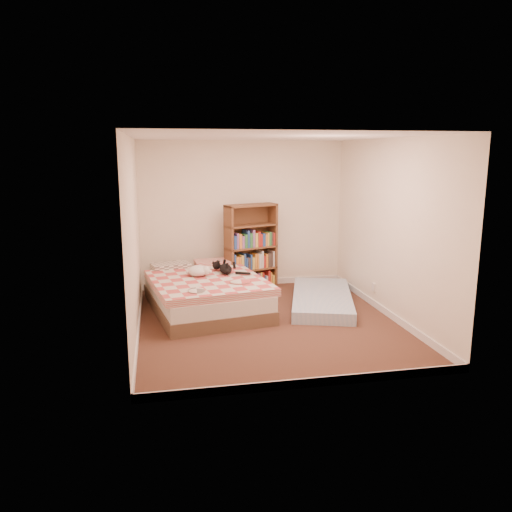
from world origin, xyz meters
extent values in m
cube|color=#4B2C20|center=(0.00, 0.00, 0.00)|extent=(3.50, 4.00, 0.01)
cube|color=white|center=(0.00, 0.00, 2.50)|extent=(3.50, 4.00, 0.01)
cube|color=#F5E7CE|center=(0.00, 2.00, 1.25)|extent=(3.50, 0.01, 2.50)
cube|color=#F5E7CE|center=(0.00, -2.00, 1.25)|extent=(3.50, 0.01, 2.50)
cube|color=#F5E7CE|center=(-1.75, 0.00, 1.25)|extent=(0.01, 4.00, 2.50)
cube|color=#F5E7CE|center=(1.75, 0.00, 1.25)|extent=(0.01, 4.00, 2.50)
cube|color=white|center=(0.00, 1.99, 0.05)|extent=(3.50, 0.02, 0.10)
cube|color=white|center=(0.00, -1.99, 0.05)|extent=(3.50, 0.02, 0.10)
cube|color=white|center=(-1.74, 0.00, 0.05)|extent=(0.02, 4.00, 0.10)
cube|color=white|center=(1.74, 0.00, 0.05)|extent=(0.02, 4.00, 0.10)
cube|color=white|center=(1.74, 0.40, 0.30)|extent=(0.03, 0.09, 0.13)
cube|color=brown|center=(-0.79, 0.74, 0.10)|extent=(1.82, 2.34, 0.19)
cube|color=silver|center=(-0.79, 0.74, 0.30)|extent=(1.78, 2.29, 0.21)
cube|color=#C44A49|center=(-0.79, 0.74, 0.46)|extent=(1.83, 1.98, 0.11)
cube|color=#685F58|center=(-1.14, 1.53, 0.49)|extent=(0.64, 0.46, 0.16)
cube|color=#C44A49|center=(-0.44, 1.53, 0.49)|extent=(0.64, 0.46, 0.16)
cube|color=brown|center=(-0.34, 1.67, 0.73)|extent=(0.13, 0.29, 1.47)
cube|color=brown|center=(0.50, 1.67, 0.73)|extent=(0.13, 0.29, 1.47)
cube|color=brown|center=(0.08, 1.81, 0.73)|extent=(0.84, 0.30, 1.47)
cube|color=brown|center=(0.08, 1.67, 0.02)|extent=(0.93, 0.56, 0.03)
cube|color=brown|center=(0.08, 1.67, 0.74)|extent=(0.93, 0.56, 0.03)
cube|color=brown|center=(0.08, 1.67, 1.45)|extent=(0.93, 0.56, 0.03)
cube|color=#7CA5CF|center=(1.00, 0.63, 0.09)|extent=(1.41, 2.11, 0.17)
ellipsoid|color=black|center=(-0.46, 0.89, 0.58)|extent=(0.37, 0.45, 0.14)
sphere|color=black|center=(-0.46, 1.11, 0.59)|extent=(0.18, 0.18, 0.13)
cone|color=black|center=(-0.50, 1.15, 0.64)|extent=(0.06, 0.06, 0.05)
cone|color=black|center=(-0.42, 1.15, 0.64)|extent=(0.06, 0.06, 0.05)
cylinder|color=black|center=(-0.35, 0.61, 0.54)|extent=(0.15, 0.22, 0.05)
ellipsoid|color=silver|center=(-0.88, 0.80, 0.59)|extent=(0.36, 0.39, 0.16)
sphere|color=silver|center=(-0.79, 0.70, 0.60)|extent=(0.15, 0.15, 0.12)
sphere|color=silver|center=(-0.75, 0.66, 0.59)|extent=(0.07, 0.07, 0.06)
sphere|color=silver|center=(-1.01, 0.86, 0.57)|extent=(0.09, 0.09, 0.07)
camera|label=1|loc=(-1.44, -6.41, 2.30)|focal=35.00mm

